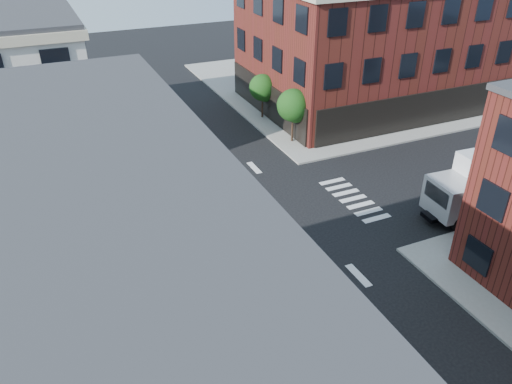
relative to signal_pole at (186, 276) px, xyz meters
name	(u,v)px	position (x,y,z in m)	size (l,w,h in m)	color
ground	(260,222)	(6.72, 6.68, -2.86)	(120.00, 120.00, 0.00)	black
sidewalk_ne	(353,84)	(27.72, 27.68, -2.78)	(30.00, 30.00, 0.15)	gray
building_ne	(384,40)	(27.22, 22.68, 3.14)	(25.00, 16.00, 12.00)	#4C1B13
tree_near	(294,107)	(14.28, 16.65, 0.30)	(2.69, 2.69, 4.49)	black
tree_far	(263,89)	(14.28, 22.65, 0.02)	(2.43, 2.43, 4.07)	black
signal_pole	(186,276)	(0.00, 0.00, 0.00)	(1.29, 1.24, 4.60)	black
box_truck	(496,182)	(21.03, 1.80, -0.73)	(9.17, 3.28, 4.09)	silver
traffic_cone	(203,298)	(1.02, 0.98, -2.49)	(0.54, 0.54, 0.77)	red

